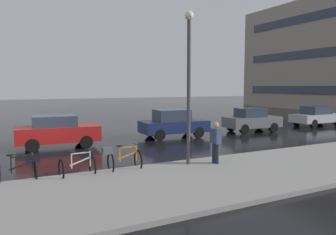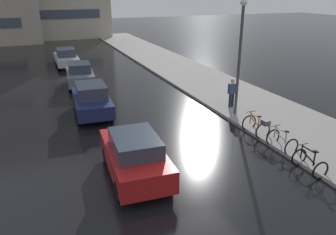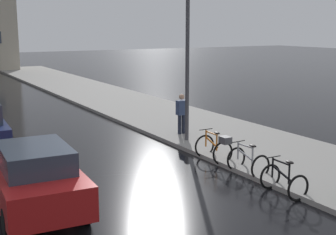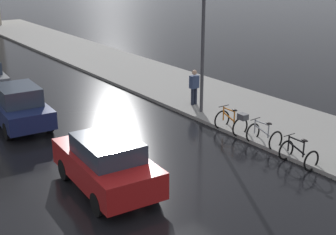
# 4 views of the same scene
# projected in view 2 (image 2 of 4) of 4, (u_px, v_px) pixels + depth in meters

# --- Properties ---
(ground_plane) EXTENTS (140.00, 140.00, 0.00)m
(ground_plane) POSITION_uv_depth(u_px,v_px,m) (206.00, 177.00, 11.35)
(ground_plane) COLOR black
(sidewalk_kerb) EXTENTS (4.80, 60.00, 0.14)m
(sidewalk_kerb) POSITION_uv_depth(u_px,v_px,m) (213.00, 85.00, 22.08)
(sidewalk_kerb) COLOR gray
(sidewalk_kerb) RESTS_ON ground
(bicycle_nearest) EXTENTS (0.71, 1.11, 0.95)m
(bicycle_nearest) POSITION_uv_depth(u_px,v_px,m) (309.00, 163.00, 11.54)
(bicycle_nearest) COLOR black
(bicycle_nearest) RESTS_ON ground
(bicycle_second) EXTENTS (0.77, 1.13, 0.94)m
(bicycle_second) POSITION_uv_depth(u_px,v_px,m) (282.00, 141.00, 13.16)
(bicycle_second) COLOR black
(bicycle_second) RESTS_ON ground
(bicycle_third) EXTENTS (0.77, 1.35, 0.99)m
(bicycle_third) POSITION_uv_depth(u_px,v_px,m) (258.00, 125.00, 14.42)
(bicycle_third) COLOR black
(bicycle_third) RESTS_ON ground
(car_red) EXTENTS (2.01, 4.05, 1.60)m
(car_red) POSITION_uv_depth(u_px,v_px,m) (135.00, 155.00, 11.13)
(car_red) COLOR #AD1919
(car_red) RESTS_ON ground
(car_navy) EXTENTS (1.98, 4.13, 1.67)m
(car_navy) POSITION_uv_depth(u_px,v_px,m) (92.00, 100.00, 16.80)
(car_navy) COLOR navy
(car_navy) RESTS_ON ground
(car_grey) EXTENTS (2.00, 3.88, 1.59)m
(car_grey) POSITION_uv_depth(u_px,v_px,m) (80.00, 75.00, 21.93)
(car_grey) COLOR slate
(car_grey) RESTS_ON ground
(car_silver) EXTENTS (1.78, 4.28, 1.55)m
(car_silver) POSITION_uv_depth(u_px,v_px,m) (66.00, 58.00, 27.62)
(car_silver) COLOR #B2B5BA
(car_silver) RESTS_ON ground
(pedestrian) EXTENTS (0.41, 0.26, 1.70)m
(pedestrian) POSITION_uv_depth(u_px,v_px,m) (232.00, 92.00, 17.52)
(pedestrian) COLOR #1E2333
(pedestrian) RESTS_ON ground
(streetlamp) EXTENTS (0.33, 0.33, 5.73)m
(streetlamp) POSITION_uv_depth(u_px,v_px,m) (240.00, 49.00, 15.66)
(streetlamp) COLOR #424247
(streetlamp) RESTS_ON ground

